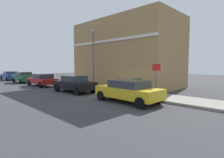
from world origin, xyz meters
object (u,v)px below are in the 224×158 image
object	(u,v)px
utility_cabinet	(137,86)
bollard_near_cabinet	(118,84)
street_sign	(156,76)
car_red	(43,80)
car_black	(74,84)
lamppost	(93,56)
car_yellow	(128,90)
car_blue	(10,75)
car_green	(23,77)

from	to	relation	value
utility_cabinet	bollard_near_cabinet	world-z (taller)	utility_cabinet
street_sign	car_red	bearing A→B (deg)	97.25
car_black	lamppost	world-z (taller)	lamppost
street_sign	car_yellow	bearing A→B (deg)	149.88
utility_cabinet	bollard_near_cabinet	distance (m)	2.11
car_blue	utility_cabinet	xyz separation A→B (m)	(2.83, -22.99, -0.04)
car_green	car_red	bearing A→B (deg)	-179.12
car_yellow	utility_cabinet	xyz separation A→B (m)	(2.84, 1.44, -0.06)
car_blue	bollard_near_cabinet	bearing A→B (deg)	-170.86
car_yellow	street_sign	xyz separation A→B (m)	(1.69, -0.98, 0.92)
car_red	utility_cabinet	world-z (taller)	car_red
bollard_near_cabinet	utility_cabinet	bearing A→B (deg)	-92.72
car_red	street_sign	distance (m)	13.56
utility_cabinet	lamppost	size ratio (longest dim) A/B	0.20
car_red	bollard_near_cabinet	xyz separation A→B (m)	(2.96, -8.89, -0.02)
bollard_near_cabinet	street_sign	bearing A→B (deg)	-105.44
car_green	bollard_near_cabinet	xyz separation A→B (m)	(3.02, -14.69, -0.06)
street_sign	car_blue	bearing A→B (deg)	93.79
street_sign	lamppost	distance (m)	8.03
car_yellow	car_red	xyz separation A→B (m)	(-0.01, 12.44, -0.02)
car_blue	street_sign	world-z (taller)	street_sign
car_blue	car_red	bearing A→B (deg)	-178.96
car_green	lamppost	distance (m)	12.05
car_blue	lamppost	size ratio (longest dim) A/B	0.79
car_black	car_red	size ratio (longest dim) A/B	0.99
car_black	car_green	size ratio (longest dim) A/B	1.04
car_yellow	car_red	world-z (taller)	car_yellow
car_green	utility_cabinet	size ratio (longest dim) A/B	3.49
car_black	car_blue	world-z (taller)	car_black
lamppost	street_sign	bearing A→B (deg)	-97.73
car_yellow	utility_cabinet	bearing A→B (deg)	-61.56
car_green	car_blue	distance (m)	6.20
utility_cabinet	bollard_near_cabinet	size ratio (longest dim) A/B	1.11
car_yellow	car_green	xyz separation A→B (m)	(-0.07, 18.24, 0.02)
car_red	car_blue	size ratio (longest dim) A/B	0.93
car_green	street_sign	world-z (taller)	street_sign
bollard_near_cabinet	car_green	bearing A→B (deg)	101.61
car_red	bollard_near_cabinet	world-z (taller)	car_red
car_red	utility_cabinet	xyz separation A→B (m)	(2.86, -10.99, -0.04)
car_red	car_blue	bearing A→B (deg)	0.12
utility_cabinet	street_sign	bearing A→B (deg)	-115.38
car_black	car_red	world-z (taller)	car_black
car_green	street_sign	bearing A→B (deg)	-174.46
car_red	utility_cabinet	bearing A→B (deg)	-165.20
utility_cabinet	car_yellow	bearing A→B (deg)	-153.07
car_black	car_blue	xyz separation A→B (m)	(0.07, 18.46, -0.02)
car_blue	utility_cabinet	size ratio (longest dim) A/B	3.92
car_blue	bollard_near_cabinet	world-z (taller)	car_blue
bollard_near_cabinet	street_sign	world-z (taller)	street_sign
car_green	car_blue	size ratio (longest dim) A/B	0.89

